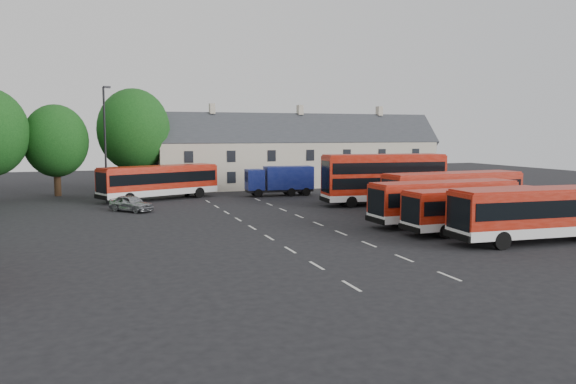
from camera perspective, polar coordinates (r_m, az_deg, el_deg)
name	(u,v)px	position (r m, az deg, el deg)	size (l,w,h in m)	color
ground	(260,232)	(37.63, -2.84, -4.12)	(140.00, 140.00, 0.00)	black
lane_markings	(286,226)	(40.25, -0.22, -3.44)	(5.15, 33.80, 0.01)	beige
terrace_houses	(300,155)	(70.00, 1.22, 3.75)	(35.70, 7.13, 10.06)	beige
bus_row_a	(543,210)	(37.22, 24.51, -1.65)	(11.89, 3.33, 3.33)	silver
bus_row_b	(477,206)	(39.26, 18.68, -1.40)	(10.45, 2.70, 2.94)	silver
bus_row_c	(444,199)	(41.93, 15.56, -0.67)	(11.24, 2.89, 3.16)	silver
bus_row_d	(453,189)	(47.79, 16.42, 0.29)	(12.23, 3.43, 3.42)	silver
bus_row_e	(446,189)	(50.42, 15.74, 0.32)	(10.86, 3.38, 3.02)	silver
bus_dd_south	(384,176)	(52.38, 9.74, 1.60)	(11.57, 3.48, 4.68)	silver
bus_dd_north	(378,176)	(55.43, 9.16, 1.62)	(10.70, 3.91, 4.29)	silver
bus_north	(159,179)	(57.14, -12.95, 1.26)	(12.12, 7.04, 3.39)	silver
box_truck	(280,179)	(59.39, -0.80, 1.30)	(7.21, 2.71, 3.09)	black
silver_car	(131,203)	(49.25, -15.66, -1.11)	(1.66, 4.12, 1.41)	#9A9DA2
lamppost	(105,141)	(55.07, -18.06, 4.91)	(0.76, 0.44, 10.94)	black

